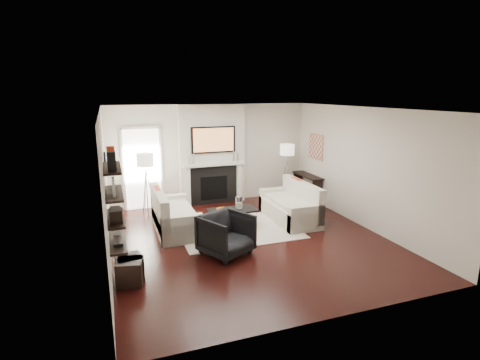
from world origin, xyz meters
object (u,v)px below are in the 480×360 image
object	(u,v)px
ottoman_near	(130,268)
coffee_table	(233,210)
loveseat_right_base	(289,212)
armchair	(226,233)
lamp_left_shade	(145,160)
lamp_right_shade	(287,150)
loveseat_left_base	(176,221)

from	to	relation	value
ottoman_near	coffee_table	bearing A→B (deg)	36.44
coffee_table	ottoman_near	size ratio (longest dim) A/B	2.75
loveseat_right_base	armchair	distance (m)	2.42
lamp_left_shade	lamp_right_shade	xyz separation A→B (m)	(3.90, 0.31, 0.00)
armchair	ottoman_near	xyz separation A→B (m)	(-1.80, -0.41, -0.23)
lamp_right_shade	lamp_left_shade	bearing A→B (deg)	-175.42
armchair	lamp_right_shade	distance (m)	4.14
loveseat_left_base	loveseat_right_base	size ratio (longest dim) A/B	1.00
coffee_table	lamp_left_shade	world-z (taller)	lamp_left_shade
armchair	lamp_right_shade	world-z (taller)	lamp_right_shade
loveseat_left_base	coffee_table	xyz separation A→B (m)	(1.27, -0.22, 0.19)
loveseat_left_base	ottoman_near	bearing A→B (deg)	-119.30
lamp_left_shade	ottoman_near	bearing A→B (deg)	-101.51
loveseat_right_base	armchair	world-z (taller)	armchair
lamp_left_shade	ottoman_near	xyz separation A→B (m)	(-0.62, -3.04, -1.25)
loveseat_left_base	lamp_right_shade	xyz separation A→B (m)	(3.41, 1.38, 1.24)
coffee_table	lamp_left_shade	xyz separation A→B (m)	(-1.76, 1.29, 1.05)
lamp_left_shade	ottoman_near	world-z (taller)	lamp_left_shade
loveseat_left_base	lamp_left_shade	size ratio (longest dim) A/B	4.50
ottoman_near	armchair	bearing A→B (deg)	12.73
lamp_left_shade	loveseat_left_base	bearing A→B (deg)	-65.54
loveseat_left_base	lamp_right_shade	size ratio (longest dim) A/B	4.50
armchair	ottoman_near	distance (m)	1.86
loveseat_right_base	ottoman_near	distance (m)	4.18
loveseat_left_base	ottoman_near	distance (m)	2.26
loveseat_left_base	armchair	bearing A→B (deg)	-66.27
loveseat_right_base	lamp_right_shade	bearing A→B (deg)	66.15
armchair	ottoman_near	bearing A→B (deg)	165.25
loveseat_right_base	lamp_right_shade	world-z (taller)	lamp_right_shade
armchair	lamp_left_shade	xyz separation A→B (m)	(-1.18, 2.64, 1.02)
coffee_table	lamp_right_shade	distance (m)	2.87
lamp_right_shade	ottoman_near	xyz separation A→B (m)	(-4.52, -3.36, -1.25)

